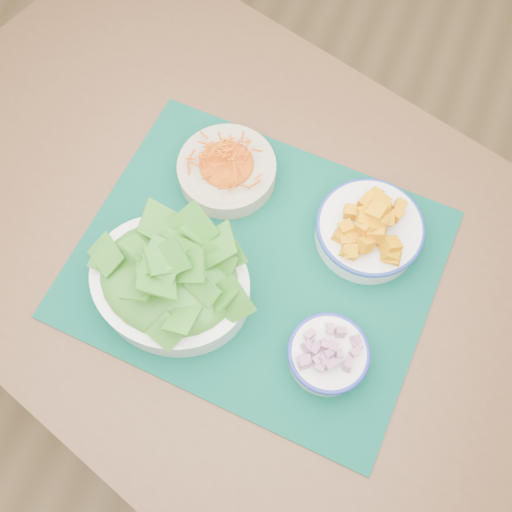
{
  "coord_description": "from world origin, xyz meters",
  "views": [
    {
      "loc": [
        0.15,
        -0.05,
        1.68
      ],
      "look_at": [
        0.01,
        0.3,
        0.78
      ],
      "focal_mm": 40.0,
      "sensor_mm": 36.0,
      "label": 1
    }
  ],
  "objects_px": {
    "table": "(224,244)",
    "onion_bowl": "(328,354)",
    "carrot_bowl": "(227,168)",
    "lettuce_bowl": "(169,277)",
    "squash_bowl": "(370,226)",
    "placemat": "(256,263)"
  },
  "relations": [
    {
      "from": "lettuce_bowl",
      "to": "placemat",
      "type": "bearing_deg",
      "value": 42.68
    },
    {
      "from": "placemat",
      "to": "onion_bowl",
      "type": "relative_size",
      "value": 4.52
    },
    {
      "from": "placemat",
      "to": "carrot_bowl",
      "type": "relative_size",
      "value": 3.05
    },
    {
      "from": "squash_bowl",
      "to": "lettuce_bowl",
      "type": "xyz_separation_m",
      "value": [
        -0.28,
        -0.22,
        0.02
      ]
    },
    {
      "from": "table",
      "to": "onion_bowl",
      "type": "distance_m",
      "value": 0.33
    },
    {
      "from": "placemat",
      "to": "carrot_bowl",
      "type": "xyz_separation_m",
      "value": [
        -0.11,
        0.14,
        0.03
      ]
    },
    {
      "from": "placemat",
      "to": "lettuce_bowl",
      "type": "xyz_separation_m",
      "value": [
        -0.11,
        -0.1,
        0.06
      ]
    },
    {
      "from": "onion_bowl",
      "to": "carrot_bowl",
      "type": "bearing_deg",
      "value": 138.13
    },
    {
      "from": "squash_bowl",
      "to": "lettuce_bowl",
      "type": "height_order",
      "value": "lettuce_bowl"
    },
    {
      "from": "table",
      "to": "lettuce_bowl",
      "type": "relative_size",
      "value": 5.59
    },
    {
      "from": "table",
      "to": "onion_bowl",
      "type": "relative_size",
      "value": 11.37
    },
    {
      "from": "carrot_bowl",
      "to": "squash_bowl",
      "type": "relative_size",
      "value": 0.86
    },
    {
      "from": "carrot_bowl",
      "to": "onion_bowl",
      "type": "height_order",
      "value": "onion_bowl"
    },
    {
      "from": "onion_bowl",
      "to": "table",
      "type": "bearing_deg",
      "value": 148.09
    },
    {
      "from": "lettuce_bowl",
      "to": "onion_bowl",
      "type": "height_order",
      "value": "lettuce_bowl"
    },
    {
      "from": "lettuce_bowl",
      "to": "onion_bowl",
      "type": "xyz_separation_m",
      "value": [
        0.28,
        -0.01,
        -0.03
      ]
    },
    {
      "from": "carrot_bowl",
      "to": "lettuce_bowl",
      "type": "bearing_deg",
      "value": -89.44
    },
    {
      "from": "placemat",
      "to": "carrot_bowl",
      "type": "bearing_deg",
      "value": 131.8
    },
    {
      "from": "placemat",
      "to": "lettuce_bowl",
      "type": "relative_size",
      "value": 2.22
    },
    {
      "from": "table",
      "to": "onion_bowl",
      "type": "xyz_separation_m",
      "value": [
        0.26,
        -0.16,
        0.12
      ]
    },
    {
      "from": "carrot_bowl",
      "to": "placemat",
      "type": "bearing_deg",
      "value": -50.95
    },
    {
      "from": "carrot_bowl",
      "to": "lettuce_bowl",
      "type": "xyz_separation_m",
      "value": [
        0.0,
        -0.24,
        0.03
      ]
    }
  ]
}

